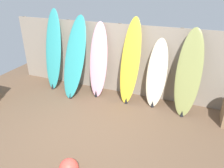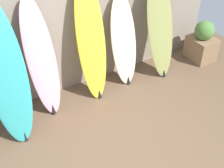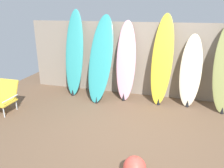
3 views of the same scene
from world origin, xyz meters
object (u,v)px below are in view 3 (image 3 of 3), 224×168
object	(u,v)px
surfboard_teal_0	(74,54)
surfboard_yellow_3	(162,61)
surfboard_teal_1	(101,59)
surfboard_cream_4	(191,71)
beach_ball	(135,168)
beach_chair	(4,96)
surfboard_pink_2	(126,62)

from	to	relation	value
surfboard_teal_0	surfboard_yellow_3	distance (m)	2.14
surfboard_teal_0	surfboard_teal_1	world-z (taller)	surfboard_teal_0
surfboard_yellow_3	surfboard_cream_4	bearing A→B (deg)	2.89
beach_ball	surfboard_cream_4	bearing A→B (deg)	74.14
surfboard_cream_4	beach_chair	world-z (taller)	surfboard_cream_4
surfboard_teal_0	surfboard_yellow_3	world-z (taller)	surfboard_teal_0
surfboard_pink_2	beach_chair	size ratio (longest dim) A/B	2.89
surfboard_yellow_3	beach_ball	bearing A→B (deg)	-92.61
surfboard_teal_0	surfboard_cream_4	size ratio (longest dim) A/B	1.32
surfboard_cream_4	beach_ball	distance (m)	2.83
surfboard_teal_0	surfboard_pink_2	bearing A→B (deg)	0.51
surfboard_cream_4	surfboard_yellow_3	bearing A→B (deg)	-177.11
surfboard_teal_0	surfboard_yellow_3	size ratio (longest dim) A/B	1.04
surfboard_teal_1	beach_chair	size ratio (longest dim) A/B	3.09
surfboard_teal_1	surfboard_teal_0	bearing A→B (deg)	167.66
surfboard_teal_1	surfboard_yellow_3	world-z (taller)	surfboard_yellow_3
surfboard_teal_0	surfboard_cream_4	xyz separation A→B (m)	(2.78, 0.04, -0.26)
surfboard_yellow_3	surfboard_cream_4	world-z (taller)	surfboard_yellow_3
beach_ball	surfboard_yellow_3	bearing A→B (deg)	87.39
surfboard_teal_0	beach_chair	xyz separation A→B (m)	(-1.02, -1.39, -0.71)
surfboard_teal_0	surfboard_pink_2	size ratio (longest dim) A/B	1.13
surfboard_pink_2	surfboard_teal_0	bearing A→B (deg)	-179.49
beach_ball	surfboard_pink_2	bearing A→B (deg)	105.10
surfboard_teal_1	beach_ball	distance (m)	2.89
surfboard_teal_0	beach_ball	size ratio (longest dim) A/B	6.92
surfboard_pink_2	beach_ball	size ratio (longest dim) A/B	6.11
surfboard_teal_0	surfboard_cream_4	bearing A→B (deg)	0.72
surfboard_teal_0	beach_ball	distance (m)	3.42
surfboard_pink_2	surfboard_cream_4	distance (m)	1.47
surfboard_teal_1	surfboard_cream_4	xyz separation A→B (m)	(2.03, 0.20, -0.20)
surfboard_teal_1	surfboard_pink_2	world-z (taller)	surfboard_teal_1
surfboard_pink_2	surfboard_yellow_3	distance (m)	0.83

